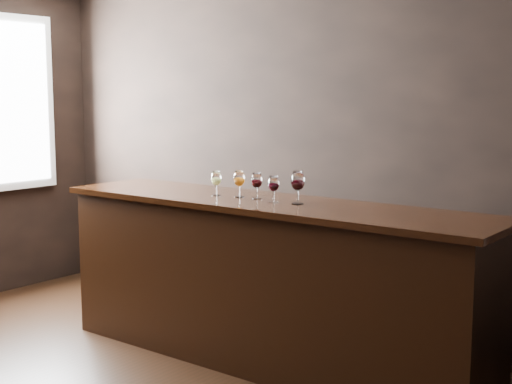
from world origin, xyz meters
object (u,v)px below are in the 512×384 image
Objects in this scene: glass_amber at (239,179)px; glass_red_b at (274,184)px; glass_white at (216,179)px; bar_counter at (267,286)px; back_bar_shelf at (197,257)px; glass_red_c at (298,182)px; glass_red_a at (257,181)px.

glass_red_b is at bearing -6.61° from glass_amber.
glass_white is 0.99× the size of glass_red_b.
bar_counter is 17.62× the size of glass_red_b.
glass_red_b reaches higher than glass_white.
glass_amber reaches higher than glass_white.
glass_amber is (1.00, -0.63, 0.81)m from back_bar_shelf.
glass_red_c is at bearing 1.23° from bar_counter.
glass_red_c is (0.49, -0.00, 0.02)m from glass_amber.
bar_counter is 0.75m from glass_amber.
bar_counter is at bearing -2.55° from glass_amber.
glass_red_c reaches higher than glass_white.
glass_amber is 0.33m from glass_red_b.
glass_red_b is (1.32, -0.67, 0.80)m from back_bar_shelf.
glass_red_b is 0.17m from glass_red_c.
glass_white is (0.82, -0.67, 0.80)m from back_bar_shelf.
bar_counter is 1.41m from back_bar_shelf.
glass_white is (-0.43, -0.03, 0.70)m from bar_counter.
back_bar_shelf is 13.87× the size of glass_red_b.
back_bar_shelf is 1.33m from glass_white.
glass_red_c is at bearing -0.20° from glass_amber.
glass_red_a is 0.35m from glass_red_c.
back_bar_shelf is at bearing 153.08° from glass_red_b.
glass_amber reaches higher than glass_red_a.
glass_amber is 0.86× the size of glass_red_c.
glass_red_b is 0.81× the size of glass_red_c.
glass_white is 0.93× the size of glass_amber.
bar_counter is 16.62× the size of glass_amber.
back_bar_shelf is at bearing 151.45° from glass_red_a.
bar_counter is 0.77m from glass_red_c.
glass_red_c reaches higher than back_bar_shelf.
glass_red_c is at bearing -2.35° from glass_red_a.
glass_white is at bearing -176.86° from glass_red_c.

